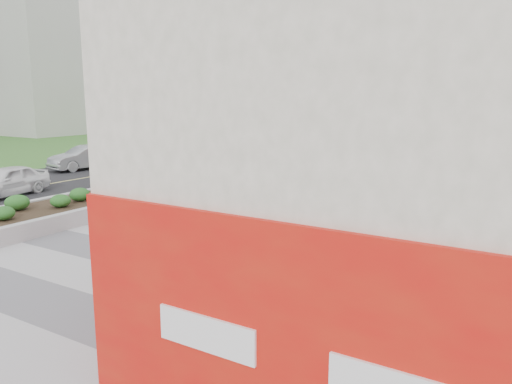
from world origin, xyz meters
TOP-DOWN VIEW (x-y plane):
  - ground at (0.00, 0.00)m, footprint 160.00×160.00m
  - walkway at (0.00, 3.00)m, footprint 8.00×36.00m
  - building at (6.98, 8.98)m, footprint 6.04×24.08m
  - planter at (-5.50, 7.00)m, footprint 3.00×18.00m
  - street at (-12.00, 7.00)m, footprint 10.00×40.00m
  - traffic_signal_near at (-7.23, 17.50)m, footprint 0.33×0.28m
  - traffic_signal_far at (-16.43, 17.00)m, footprint 0.33×0.28m
  - distant_bldg_west_a at (-45.00, 30.00)m, footprint 18.00×12.00m
  - distant_bldg_north_l at (-5.00, 55.00)m, footprint 16.00×12.00m
  - manhole_cover at (0.50, 3.00)m, footprint 0.44×0.44m
  - skateboarder at (0.35, 6.62)m, footprint 0.55×0.73m
  - car_white at (-10.93, 4.94)m, footprint 2.13×4.06m
  - car_silver at (-14.55, 12.20)m, footprint 2.10×4.38m
  - car_dark at (-11.90, 17.61)m, footprint 3.15×4.87m

SIDE VIEW (x-z plane):
  - ground at x=0.00m, z-range 0.00..0.00m
  - street at x=-12.00m, z-range 0.00..0.00m
  - manhole_cover at x=0.50m, z-range 0.00..0.01m
  - walkway at x=0.00m, z-range 0.00..0.01m
  - planter at x=-5.50m, z-range -0.03..0.87m
  - car_dark at x=-11.90m, z-range 0.00..1.31m
  - car_white at x=-10.93m, z-range 0.00..1.32m
  - car_silver at x=-14.55m, z-range 0.00..1.39m
  - skateboarder at x=0.35m, z-range 0.01..1.45m
  - traffic_signal_near at x=-7.23m, z-range 0.66..4.86m
  - traffic_signal_far at x=-16.43m, z-range 0.66..4.86m
  - building at x=6.98m, z-range -0.02..7.98m
  - distant_bldg_north_l at x=-5.00m, z-range 0.00..20.00m
  - distant_bldg_west_a at x=-45.00m, z-range 0.00..22.00m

